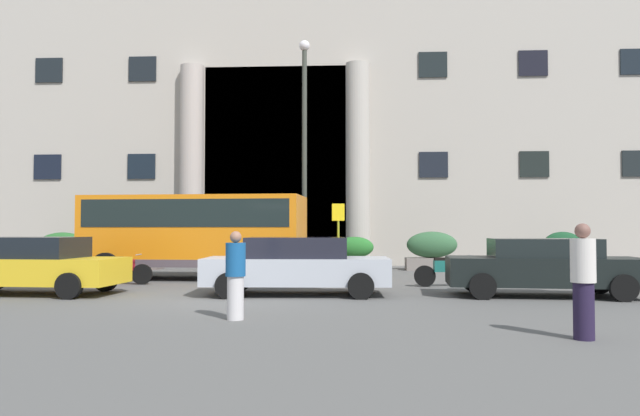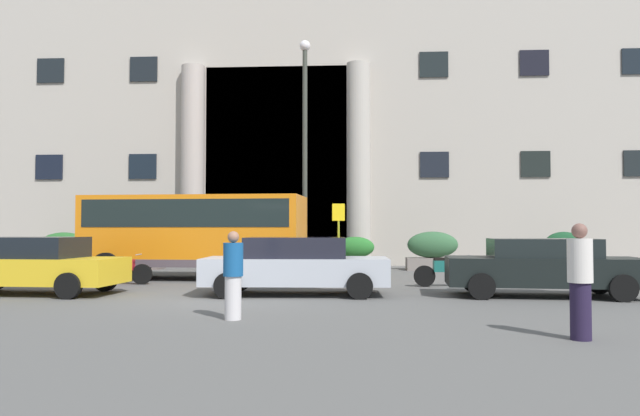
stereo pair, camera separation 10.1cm
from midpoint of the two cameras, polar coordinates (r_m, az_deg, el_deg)
ground_plane at (r=14.42m, az=-9.01°, el=-8.72°), size 80.00×64.00×0.12m
office_building_facade at (r=32.75m, az=-2.15°, el=13.17°), size 38.59×9.78×20.42m
orange_minibus at (r=20.16m, az=-11.50°, el=-1.99°), size 7.17×3.04×2.71m
bus_stop_sign at (r=21.12m, az=1.90°, el=-2.18°), size 0.44×0.08×2.52m
hedge_planter_entrance_left at (r=24.42m, az=10.72°, el=-4.06°), size 2.09×0.96×1.53m
hedge_planter_west at (r=24.60m, az=3.45°, el=-4.32°), size 1.63×0.80×1.32m
hedge_planter_entrance_right at (r=27.53m, az=-22.98°, el=-3.74°), size 2.14×0.95×1.49m
hedge_planter_far_east at (r=25.82m, az=22.17°, el=-3.84°), size 1.56×0.74×1.52m
hedge_planter_east at (r=25.79m, az=-16.81°, el=-3.85°), size 2.10×1.00×1.57m
parked_coupe_end at (r=15.62m, az=20.47°, el=-5.20°), size 4.67×2.20×1.40m
parked_estate_mid at (r=15.05m, az=-2.10°, el=-5.42°), size 4.60×2.14×1.43m
white_taxi_kerbside at (r=16.85m, az=-25.61°, el=-4.86°), size 4.70×2.24×1.43m
motorcycle_far_end at (r=17.55m, az=12.17°, el=-5.79°), size 2.03×0.55×0.89m
scooter_by_planter at (r=18.81m, az=-18.40°, el=-5.49°), size 1.93×0.55×0.89m
motorcycle_near_kerb at (r=17.40m, az=-6.52°, el=-5.85°), size 2.09×0.55×0.89m
pedestrian_woman_dark_dress at (r=11.05m, az=-7.95°, el=-6.32°), size 0.36×0.36×1.59m
pedestrian_woman_with_bag at (r=9.78m, az=23.65°, el=-6.33°), size 0.36×0.36×1.72m
lamppost_plaza_centre at (r=22.77m, az=-1.31°, el=6.56°), size 0.40×0.40×8.75m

